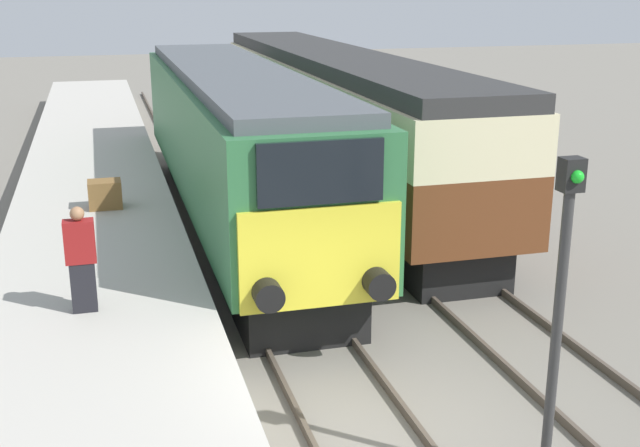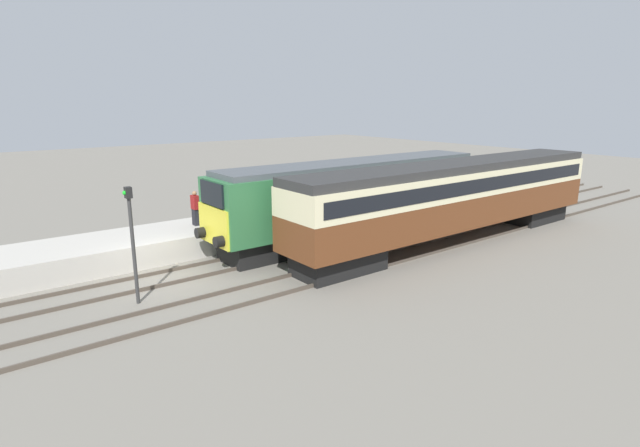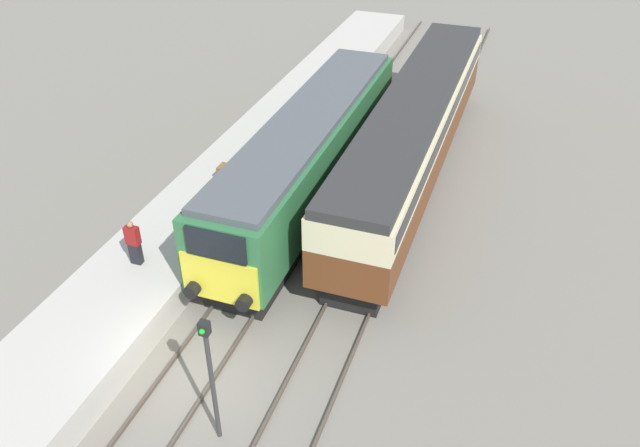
# 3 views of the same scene
# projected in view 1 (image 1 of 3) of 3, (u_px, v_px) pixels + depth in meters

# --- Properties ---
(ground_plane) EXTENTS (120.00, 120.00, 0.00)m
(ground_plane) POSITION_uv_depth(u_px,v_px,m) (368.00, 443.00, 10.34)
(ground_plane) COLOR slate
(platform_left) EXTENTS (3.50, 50.00, 1.02)m
(platform_left) POSITION_uv_depth(u_px,v_px,m) (95.00, 242.00, 16.73)
(platform_left) COLOR #B7B2A8
(platform_left) RESTS_ON ground_plane
(rails_near_track) EXTENTS (1.51, 60.00, 0.14)m
(rails_near_track) POSITION_uv_depth(u_px,v_px,m) (281.00, 297.00, 14.94)
(rails_near_track) COLOR #4C4238
(rails_near_track) RESTS_ON ground_plane
(rails_far_track) EXTENTS (1.50, 60.00, 0.14)m
(rails_far_track) POSITION_uv_depth(u_px,v_px,m) (449.00, 280.00, 15.81)
(rails_far_track) COLOR #4C4238
(rails_far_track) RESTS_ON ground_plane
(locomotive) EXTENTS (2.70, 15.51, 3.84)m
(locomotive) POSITION_uv_depth(u_px,v_px,m) (235.00, 140.00, 18.76)
(locomotive) COLOR black
(locomotive) RESTS_ON ground_plane
(passenger_carriage) EXTENTS (2.75, 18.72, 3.86)m
(passenger_carriage) POSITION_uv_depth(u_px,v_px,m) (334.00, 106.00, 22.60)
(passenger_carriage) COLOR black
(passenger_carriage) RESTS_ON ground_plane
(person_on_platform) EXTENTS (0.44, 0.26, 1.60)m
(person_on_platform) POSITION_uv_depth(u_px,v_px,m) (81.00, 260.00, 11.72)
(person_on_platform) COLOR black
(person_on_platform) RESTS_ON platform_left
(signal_post) EXTENTS (0.24, 0.28, 3.96)m
(signal_post) POSITION_uv_depth(u_px,v_px,m) (560.00, 301.00, 8.79)
(signal_post) COLOR #333333
(signal_post) RESTS_ON ground_plane
(luggage_crate) EXTENTS (0.70, 0.56, 0.60)m
(luggage_crate) POSITION_uv_depth(u_px,v_px,m) (105.00, 194.00, 17.28)
(luggage_crate) COLOR brown
(luggage_crate) RESTS_ON platform_left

